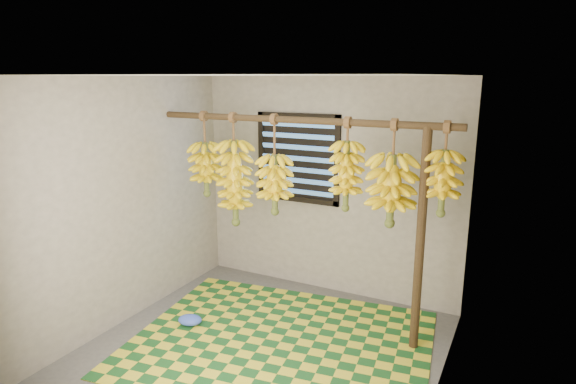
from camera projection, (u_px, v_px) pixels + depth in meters
The scene contains 16 objects.
floor at pixel (260, 352), 4.29m from camera, with size 3.00×3.00×0.01m, color #4A4A4A.
ceiling at pixel (256, 75), 3.73m from camera, with size 3.00×3.00×0.01m, color silver.
wall_back at pixel (327, 187), 5.31m from camera, with size 3.00×0.01×2.40m, color slate.
wall_left at pixel (125, 202), 4.67m from camera, with size 0.01×3.00×2.40m, color slate.
wall_right at pixel (445, 252), 3.34m from camera, with size 0.01×3.00×2.40m, color slate.
window at pixel (298, 158), 5.37m from camera, with size 1.00×0.04×1.00m.
hanging_pole at pixel (295, 120), 4.43m from camera, with size 0.06×0.06×3.00m, color #40301A.
support_post at pixel (420, 243), 4.13m from camera, with size 0.08×0.08×2.00m, color #40301A.
woven_mat at pixel (280, 342), 4.43m from camera, with size 2.66×2.13×0.01m, color #164C1E.
plastic_bag at pixel (190, 320), 4.73m from camera, with size 0.24×0.18×0.10m, color blue.
banana_bunch_a at pixel (206, 169), 5.01m from camera, with size 0.34×0.34×0.88m.
banana_bunch_b at pixel (235, 183), 4.88m from camera, with size 0.35×0.35×1.15m.
banana_bunch_c at pixel (275, 184), 4.67m from camera, with size 0.35×0.35×0.97m.
banana_bunch_d at pixel (346, 176), 4.31m from camera, with size 0.31×0.31×0.85m.
banana_bunch_e at pixel (391, 190), 4.15m from camera, with size 0.41×0.41×0.93m.
banana_bunch_f at pixel (443, 183), 3.94m from camera, with size 0.29×0.29×0.78m.
Camera 1 is at (1.97, -3.30, 2.39)m, focal length 30.00 mm.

